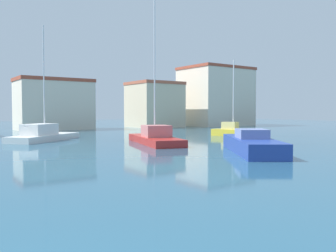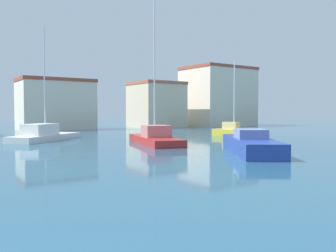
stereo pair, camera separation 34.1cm
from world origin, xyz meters
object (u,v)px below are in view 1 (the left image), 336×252
(sailboat_red_distant_east, at_px, (155,137))
(sailboat_yellow_far_right, at_px, (233,131))
(sailboat_white_mid_harbor, at_px, (43,134))
(motorboat_blue_inner_mooring, at_px, (252,144))

(sailboat_red_distant_east, relative_size, sailboat_yellow_far_right, 1.77)
(sailboat_white_mid_harbor, relative_size, sailboat_red_distant_east, 0.73)
(sailboat_red_distant_east, height_order, sailboat_yellow_far_right, sailboat_red_distant_east)
(sailboat_white_mid_harbor, xyz_separation_m, sailboat_yellow_far_right, (18.69, -6.05, 0.01))
(sailboat_red_distant_east, relative_size, motorboat_blue_inner_mooring, 1.69)
(sailboat_white_mid_harbor, distance_m, sailboat_red_distant_east, 10.95)
(sailboat_white_mid_harbor, relative_size, motorboat_blue_inner_mooring, 1.24)
(sailboat_white_mid_harbor, height_order, sailboat_yellow_far_right, sailboat_white_mid_harbor)
(motorboat_blue_inner_mooring, relative_size, sailboat_yellow_far_right, 1.04)
(sailboat_yellow_far_right, bearing_deg, sailboat_red_distant_east, -168.66)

